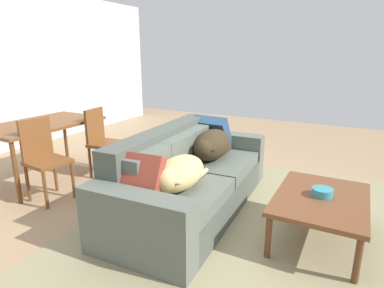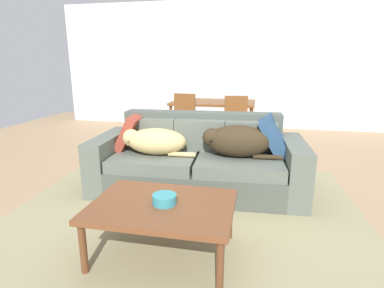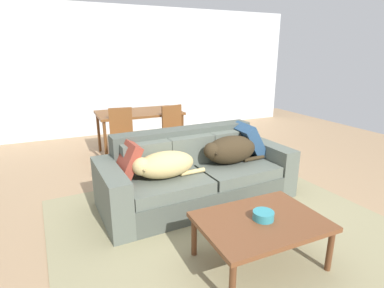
# 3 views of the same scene
# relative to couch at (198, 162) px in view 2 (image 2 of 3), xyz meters

# --- Properties ---
(ground_plane) EXTENTS (10.00, 10.00, 0.00)m
(ground_plane) POSITION_rel_couch_xyz_m (0.13, -0.27, -0.32)
(ground_plane) COLOR tan
(back_partition) EXTENTS (8.00, 0.12, 2.70)m
(back_partition) POSITION_rel_couch_xyz_m (0.13, 3.73, 1.03)
(back_partition) COLOR silver
(back_partition) RESTS_ON ground
(area_rug) EXTENTS (3.49, 3.11, 0.01)m
(area_rug) POSITION_rel_couch_xyz_m (0.00, -0.70, -0.31)
(area_rug) COLOR gray
(area_rug) RESTS_ON ground
(couch) EXTENTS (2.33, 1.08, 0.84)m
(couch) POSITION_rel_couch_xyz_m (0.00, 0.00, 0.00)
(couch) COLOR #495047
(couch) RESTS_ON ground
(dog_on_left_cushion) EXTENTS (0.82, 0.41, 0.29)m
(dog_on_left_cushion) POSITION_rel_couch_xyz_m (-0.46, -0.16, 0.26)
(dog_on_left_cushion) COLOR tan
(dog_on_left_cushion) RESTS_ON couch
(dog_on_right_cushion) EXTENTS (0.84, 0.40, 0.34)m
(dog_on_right_cushion) POSITION_rel_couch_xyz_m (0.42, -0.07, 0.28)
(dog_on_right_cushion) COLOR #352A19
(dog_on_right_cushion) RESTS_ON couch
(throw_pillow_by_left_arm) EXTENTS (0.31, 0.44, 0.42)m
(throw_pillow_by_left_arm) POSITION_rel_couch_xyz_m (-0.82, 0.02, 0.30)
(throw_pillow_by_left_arm) COLOR brown
(throw_pillow_by_left_arm) RESTS_ON couch
(throw_pillow_by_right_arm) EXTENTS (0.37, 0.46, 0.46)m
(throw_pillow_by_right_arm) POSITION_rel_couch_xyz_m (0.82, 0.10, 0.31)
(throw_pillow_by_right_arm) COLOR navy
(throw_pillow_by_right_arm) RESTS_ON couch
(coffee_table) EXTENTS (1.03, 0.74, 0.42)m
(coffee_table) POSITION_rel_couch_xyz_m (-0.01, -1.32, 0.06)
(coffee_table) COLOR brown
(coffee_table) RESTS_ON ground
(bowl_on_coffee_table) EXTENTS (0.18, 0.18, 0.07)m
(bowl_on_coffee_table) POSITION_rel_couch_xyz_m (0.00, -1.32, 0.14)
(bowl_on_coffee_table) COLOR teal
(bowl_on_coffee_table) RESTS_ON coffee_table
(dining_table) EXTENTS (1.42, 0.87, 0.75)m
(dining_table) POSITION_rel_couch_xyz_m (-0.13, 2.07, 0.37)
(dining_table) COLOR brown
(dining_table) RESTS_ON ground
(dining_chair_near_left) EXTENTS (0.44, 0.44, 0.92)m
(dining_chair_near_left) POSITION_rel_couch_xyz_m (-0.55, 1.53, 0.19)
(dining_chair_near_left) COLOR brown
(dining_chair_near_left) RESTS_ON ground
(dining_chair_near_right) EXTENTS (0.45, 0.45, 0.91)m
(dining_chair_near_right) POSITION_rel_couch_xyz_m (0.31, 1.47, 0.19)
(dining_chair_near_right) COLOR brown
(dining_chair_near_right) RESTS_ON ground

